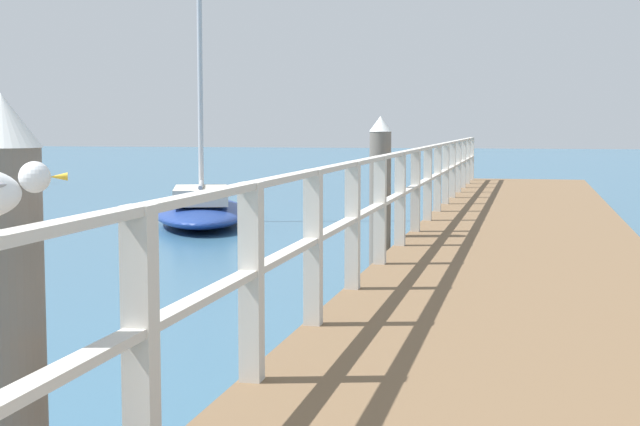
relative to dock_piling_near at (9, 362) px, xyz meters
The scene contains 6 objects.
pier_deck 9.91m from the dock_piling_near, 79.50° to the left, with size 3.00×26.56×0.47m, color brown.
pier_railing 9.72m from the dock_piling_near, 87.76° to the left, with size 0.12×25.08×1.13m.
dock_piling_near is the anchor object (origin of this frame).
dock_piling_far 9.04m from the dock_piling_near, 90.00° to the left, with size 0.29×0.29×2.03m.
boat_1 15.04m from the dock_piling_near, 106.82° to the left, with size 3.35×5.44×5.88m.
channel_buoy 28.83m from the dock_piling_near, 119.34° to the left, with size 0.70×0.70×1.40m.
Camera 1 is at (0.10, 0.39, 1.91)m, focal length 53.59 mm.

